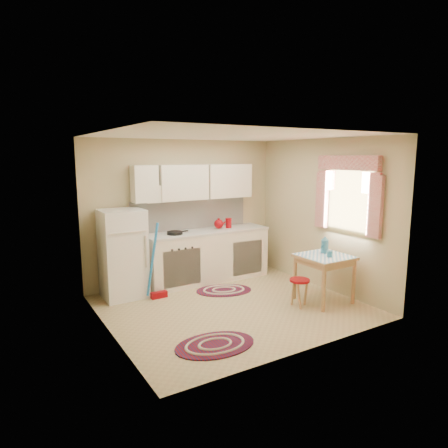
{
  "coord_description": "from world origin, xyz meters",
  "views": [
    {
      "loc": [
        -3.03,
        -4.79,
        2.22
      ],
      "look_at": [
        0.02,
        0.25,
        1.21
      ],
      "focal_mm": 32.0,
      "sensor_mm": 36.0,
      "label": 1
    }
  ],
  "objects": [
    {
      "name": "room_shell",
      "position": [
        0.16,
        0.24,
        1.6
      ],
      "size": [
        3.64,
        3.6,
        2.52
      ],
      "color": "tan",
      "rests_on": "ground"
    },
    {
      "name": "fridge",
      "position": [
        -1.24,
        1.25,
        0.7
      ],
      "size": [
        0.65,
        0.6,
        1.4
      ],
      "primitive_type": "cube",
      "color": "white",
      "rests_on": "ground"
    },
    {
      "name": "broom",
      "position": [
        -0.79,
        0.9,
        0.6
      ],
      "size": [
        0.28,
        0.12,
        1.2
      ],
      "primitive_type": null,
      "rotation": [
        0.0,
        0.0,
        0.01
      ],
      "color": "blue",
      "rests_on": "ground"
    },
    {
      "name": "base_cabinets",
      "position": [
        0.3,
        1.3,
        0.44
      ],
      "size": [
        2.25,
        0.6,
        0.88
      ],
      "primitive_type": "cube",
      "color": "white",
      "rests_on": "ground"
    },
    {
      "name": "countertop",
      "position": [
        0.3,
        1.3,
        0.9
      ],
      "size": [
        2.27,
        0.62,
        0.04
      ],
      "primitive_type": "cube",
      "color": "silver",
      "rests_on": "base_cabinets"
    },
    {
      "name": "frying_pan",
      "position": [
        -0.34,
        1.25,
        0.94
      ],
      "size": [
        0.3,
        0.3,
        0.05
      ],
      "primitive_type": "cylinder",
      "rotation": [
        0.0,
        0.0,
        0.18
      ],
      "color": "black",
      "rests_on": "countertop"
    },
    {
      "name": "red_kettle",
      "position": [
        0.54,
        1.3,
        1.01
      ],
      "size": [
        0.19,
        0.17,
        0.18
      ],
      "primitive_type": null,
      "rotation": [
        0.0,
        0.0,
        0.03
      ],
      "color": "maroon",
      "rests_on": "countertop"
    },
    {
      "name": "red_canister",
      "position": [
        0.75,
        1.3,
        1.0
      ],
      "size": [
        0.12,
        0.12,
        0.16
      ],
      "primitive_type": "cylinder",
      "rotation": [
        0.0,
        0.0,
        -0.14
      ],
      "color": "maroon",
      "rests_on": "countertop"
    },
    {
      "name": "table",
      "position": [
        1.32,
        -0.55,
        0.36
      ],
      "size": [
        0.72,
        0.72,
        0.72
      ],
      "primitive_type": "cube",
      "color": "tan",
      "rests_on": "ground"
    },
    {
      "name": "stool",
      "position": [
        0.86,
        -0.52,
        0.21
      ],
      "size": [
        0.37,
        0.37,
        0.42
      ],
      "primitive_type": "cylinder",
      "rotation": [
        0.0,
        0.0,
        0.3
      ],
      "color": "maroon",
      "rests_on": "ground"
    },
    {
      "name": "coffee_pot",
      "position": [
        1.44,
        -0.43,
        0.86
      ],
      "size": [
        0.16,
        0.15,
        0.28
      ],
      "primitive_type": null,
      "rotation": [
        0.0,
        0.0,
        0.23
      ],
      "color": "#2C6987",
      "rests_on": "table"
    },
    {
      "name": "mug",
      "position": [
        1.32,
        -0.65,
        0.77
      ],
      "size": [
        0.1,
        0.1,
        0.1
      ],
      "primitive_type": "cylinder",
      "rotation": [
        0.0,
        0.0,
        0.26
      ],
      "color": "#2C6987",
      "rests_on": "table"
    },
    {
      "name": "rug_center",
      "position": [
        0.26,
        0.65,
        0.01
      ],
      "size": [
        1.08,
        0.89,
        0.02
      ],
      "primitive_type": null,
      "rotation": [
        0.0,
        0.0,
        -0.35
      ],
      "color": "maroon",
      "rests_on": "ground"
    },
    {
      "name": "rug_left",
      "position": [
        -0.84,
        -0.96,
        0.01
      ],
      "size": [
        1.04,
        0.74,
        0.02
      ],
      "primitive_type": null,
      "rotation": [
        0.0,
        0.0,
        -0.09
      ],
      "color": "maroon",
      "rests_on": "ground"
    }
  ]
}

